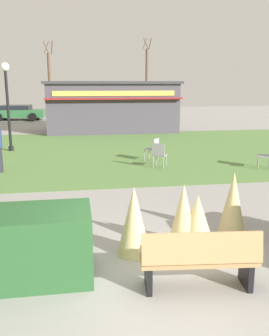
# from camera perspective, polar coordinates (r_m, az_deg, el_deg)

# --- Properties ---
(ground_plane) EXTENTS (80.00, 80.00, 0.00)m
(ground_plane) POSITION_cam_1_polar(r_m,az_deg,el_deg) (5.85, 3.46, -17.48)
(ground_plane) COLOR #999691
(lawn_patch) EXTENTS (36.00, 12.00, 0.01)m
(lawn_patch) POSITION_cam_1_polar(r_m,az_deg,el_deg) (16.43, -5.02, 2.62)
(lawn_patch) COLOR #5B8442
(lawn_patch) RESTS_ON ground_plane
(park_bench) EXTENTS (1.74, 0.69, 0.95)m
(park_bench) POSITION_cam_1_polar(r_m,az_deg,el_deg) (5.57, 9.93, -13.69)
(park_bench) COLOR tan
(park_bench) RESTS_ON ground_plane
(hedge_left) EXTENTS (2.75, 1.10, 1.08)m
(hedge_left) POSITION_cam_1_polar(r_m,az_deg,el_deg) (6.07, -19.98, -11.36)
(hedge_left) COLOR #28562B
(hedge_left) RESTS_ON ground_plane
(ornamental_grass_behind_left) EXTENTS (0.60, 0.60, 1.24)m
(ornamental_grass_behind_left) POSITION_cam_1_polar(r_m,az_deg,el_deg) (6.51, -0.08, -8.12)
(ornamental_grass_behind_left) COLOR #D1BC7F
(ornamental_grass_behind_left) RESTS_ON ground_plane
(ornamental_grass_behind_right) EXTENTS (0.60, 0.60, 1.23)m
(ornamental_grass_behind_right) POSITION_cam_1_polar(r_m,az_deg,el_deg) (6.72, 7.49, -7.56)
(ornamental_grass_behind_right) COLOR #D1BC7F
(ornamental_grass_behind_right) RESTS_ON ground_plane
(ornamental_grass_behind_center) EXTENTS (0.72, 0.72, 1.04)m
(ornamental_grass_behind_center) POSITION_cam_1_polar(r_m,az_deg,el_deg) (6.78, 9.60, -8.33)
(ornamental_grass_behind_center) COLOR #D1BC7F
(ornamental_grass_behind_center) RESTS_ON ground_plane
(ornamental_grass_behind_far) EXTENTS (0.55, 0.55, 1.27)m
(ornamental_grass_behind_far) POSITION_cam_1_polar(r_m,az_deg,el_deg) (7.61, 14.87, -5.25)
(ornamental_grass_behind_far) COLOR #D1BC7F
(ornamental_grass_behind_far) RESTS_ON ground_plane
(lamppost_far) EXTENTS (0.36, 0.36, 3.78)m
(lamppost_far) POSITION_cam_1_polar(r_m,az_deg,el_deg) (17.12, -18.99, 10.47)
(lamppost_far) COLOR black
(lamppost_far) RESTS_ON ground_plane
(food_kiosk) EXTENTS (8.01, 4.06, 3.02)m
(food_kiosk) POSITION_cam_1_polar(r_m,az_deg,el_deg) (23.17, -3.53, 9.47)
(food_kiosk) COLOR #47424C
(food_kiosk) RESTS_ON ground_plane
(cafe_chair_west) EXTENTS (0.62, 0.62, 0.89)m
(cafe_chair_west) POSITION_cam_1_polar(r_m,az_deg,el_deg) (14.23, 2.92, 3.17)
(cafe_chair_west) COLOR gray
(cafe_chair_west) RESTS_ON ground_plane
(cafe_chair_east) EXTENTS (0.60, 0.60, 0.89)m
(cafe_chair_east) POSITION_cam_1_polar(r_m,az_deg,el_deg) (13.08, 3.80, 2.28)
(cafe_chair_east) COLOR gray
(cafe_chair_east) RESTS_ON ground_plane
(cafe_chair_center) EXTENTS (0.59, 0.59, 0.89)m
(cafe_chair_center) POSITION_cam_1_polar(r_m,az_deg,el_deg) (13.75, 19.71, 2.06)
(cafe_chair_center) COLOR gray
(cafe_chair_center) RESTS_ON ground_plane
(parked_car_west_slot) EXTENTS (4.34, 2.33, 1.20)m
(parked_car_west_slot) POSITION_cam_1_polar(r_m,az_deg,el_deg) (31.29, -17.55, 8.21)
(parked_car_west_slot) COLOR #2D6638
(parked_car_west_slot) RESTS_ON ground_plane
(parked_car_center_slot) EXTENTS (4.35, 2.35, 1.20)m
(parked_car_center_slot) POSITION_cam_1_polar(r_m,az_deg,el_deg) (30.97, -7.36, 8.66)
(parked_car_center_slot) COLOR silver
(parked_car_center_slot) RESTS_ON ground_plane
(parked_car_east_slot) EXTENTS (4.30, 2.25, 1.20)m
(parked_car_east_slot) POSITION_cam_1_polar(r_m,az_deg,el_deg) (31.54, 2.06, 8.83)
(parked_car_east_slot) COLOR navy
(parked_car_east_slot) RESTS_ON ground_plane
(tree_left_bg) EXTENTS (0.91, 0.96, 7.33)m
(tree_left_bg) POSITION_cam_1_polar(r_m,az_deg,el_deg) (39.44, 1.90, 13.54)
(tree_left_bg) COLOR brown
(tree_left_bg) RESTS_ON ground_plane
(tree_right_bg) EXTENTS (0.91, 0.96, 6.59)m
(tree_right_bg) POSITION_cam_1_polar(r_m,az_deg,el_deg) (35.74, -12.90, 12.68)
(tree_right_bg) COLOR brown
(tree_right_bg) RESTS_ON ground_plane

